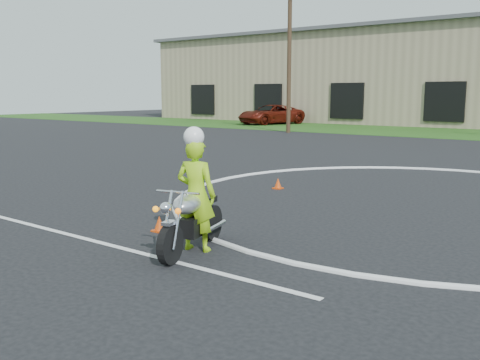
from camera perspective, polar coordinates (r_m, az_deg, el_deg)
The scene contains 5 objects.
ground at distance 10.92m, azimuth 14.07°, elevation -4.86°, with size 120.00×120.00×0.00m, color black.
primary_motorcycle at distance 8.85m, azimuth -5.20°, elevation -4.28°, with size 0.82×2.09×1.12m.
rider_primary_grp at distance 8.86m, azimuth -4.72°, elevation -1.22°, with size 0.78×0.61×2.08m.
pickup_grp at distance 46.21m, azimuth 3.31°, elevation 6.99°, with size 4.33×6.51×1.66m.
warehouse at distance 54.48m, azimuth 13.22°, elevation 10.60°, with size 41.00×17.00×8.30m.
Camera 1 is at (4.05, -9.81, 2.60)m, focal length 40.00 mm.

